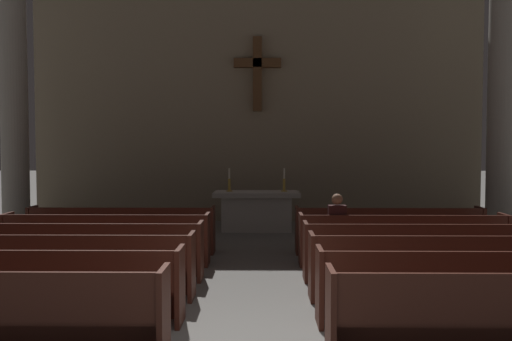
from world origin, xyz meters
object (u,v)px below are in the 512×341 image
(pew_left_row_5, at_px, (107,239))
(pew_left_row_2, at_px, (30,285))
(pew_left_row_3, at_px, (63,266))
(pew_right_row_6, at_px, (389,230))
(altar, at_px, (257,210))
(lone_worshipper, at_px, (336,228))
(pew_right_row_3, at_px, (442,267))
(pew_right_row_2, at_px, (472,287))
(pew_right_row_4, at_px, (420,252))
(pew_left_row_6, at_px, (122,230))
(column_left_second, at_px, (14,105))
(column_right_second, at_px, (502,105))
(candlestick_right, at_px, (284,184))
(pew_left_row_4, at_px, (87,251))
(candlestick_left, at_px, (229,184))
(pew_right_row_5, at_px, (402,240))

(pew_left_row_5, bearing_deg, pew_left_row_2, -90.00)
(pew_left_row_3, relative_size, pew_right_row_6, 1.00)
(altar, relative_size, lone_worshipper, 1.67)
(pew_left_row_2, distance_m, pew_right_row_3, 5.50)
(pew_left_row_2, height_order, pew_left_row_3, same)
(pew_right_row_2, xyz_separation_m, pew_right_row_4, (0.00, 2.16, 0.00))
(pew_left_row_6, height_order, pew_right_row_3, same)
(column_left_second, xyz_separation_m, lone_worshipper, (7.39, -3.28, -2.47))
(pew_left_row_2, xyz_separation_m, pew_right_row_3, (5.39, 1.08, 0.00))
(pew_left_row_5, bearing_deg, lone_worshipper, 0.53)
(pew_left_row_2, distance_m, pew_left_row_5, 3.24)
(pew_right_row_2, height_order, pew_right_row_3, same)
(column_right_second, distance_m, candlestick_right, 5.59)
(pew_left_row_3, relative_size, column_left_second, 0.58)
(pew_left_row_2, height_order, column_right_second, column_right_second)
(pew_left_row_3, height_order, altar, altar)
(pew_left_row_6, xyz_separation_m, pew_right_row_3, (5.39, -3.24, 0.00))
(lone_worshipper, bearing_deg, pew_right_row_6, 41.08)
(pew_left_row_4, distance_m, column_right_second, 10.02)
(pew_right_row_2, bearing_deg, candlestick_right, 105.47)
(pew_left_row_6, distance_m, candlestick_left, 3.59)
(pew_right_row_5, height_order, column_right_second, column_right_second)
(pew_right_row_4, distance_m, altar, 5.73)
(pew_right_row_4, xyz_separation_m, candlestick_right, (-2.00, 5.05, 0.72))
(pew_right_row_5, relative_size, column_right_second, 0.58)
(pew_left_row_6, bearing_deg, pew_left_row_5, -90.00)
(column_left_second, bearing_deg, altar, 6.31)
(pew_right_row_4, xyz_separation_m, candlestick_left, (-3.40, 5.05, 0.72))
(column_right_second, xyz_separation_m, candlestick_right, (-5.19, 0.65, -1.97))
(pew_left_row_2, bearing_deg, pew_left_row_3, 90.00)
(pew_left_row_6, distance_m, pew_right_row_5, 5.50)
(pew_left_row_4, bearing_deg, pew_right_row_4, 0.00)
(pew_right_row_2, bearing_deg, pew_left_row_5, 148.99)
(pew_left_row_2, height_order, pew_right_row_4, same)
(pew_left_row_4, height_order, column_left_second, column_left_second)
(pew_right_row_2, xyz_separation_m, pew_right_row_3, (0.00, 1.08, 0.00))
(lone_worshipper, bearing_deg, pew_left_row_3, -152.34)
(pew_right_row_4, bearing_deg, candlestick_left, 123.91)
(pew_right_row_3, xyz_separation_m, pew_right_row_6, (0.00, 3.24, 0.00))
(candlestick_left, bearing_deg, pew_right_row_5, -49.47)
(pew_right_row_3, xyz_separation_m, candlestick_right, (-2.00, 6.13, 0.72))
(candlestick_left, distance_m, lone_worshipper, 4.54)
(column_left_second, height_order, candlestick_left, column_left_second)
(pew_right_row_6, bearing_deg, candlestick_left, 139.58)
(pew_left_row_4, xyz_separation_m, candlestick_left, (2.00, 5.05, 0.72))
(pew_left_row_6, height_order, column_left_second, column_left_second)
(pew_right_row_3, bearing_deg, pew_left_row_4, 168.67)
(pew_left_row_6, distance_m, lone_worshipper, 4.33)
(pew_right_row_5, distance_m, altar, 4.80)
(candlestick_right, bearing_deg, pew_left_row_3, -118.97)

